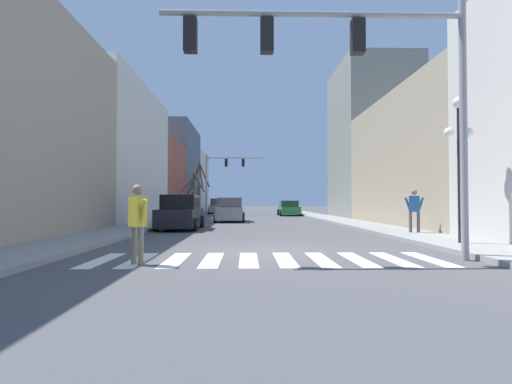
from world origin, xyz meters
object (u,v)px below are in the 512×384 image
object	(u,v)px
traffic_signal_far	(222,171)
street_tree_left_mid	(193,195)
car_at_intersection	(230,211)
car_parked_right_mid	(181,213)
pedestrian_near_right_corner	(414,207)
street_tree_left_near	(199,189)
pedestrian_on_left_sidewalk	(137,217)
traffic_signal_near	(351,64)
street_lamp_right_corner	(459,140)
car_parked_left_far	(218,207)
car_driving_away_lane	(289,209)

from	to	relation	value
traffic_signal_far	street_tree_left_mid	world-z (taller)	traffic_signal_far
car_at_intersection	car_parked_right_mid	world-z (taller)	car_parked_right_mid
car_parked_right_mid	pedestrian_near_right_corner	world-z (taller)	pedestrian_near_right_corner
street_tree_left_near	pedestrian_on_left_sidewalk	bearing A→B (deg)	-85.40
traffic_signal_near	street_tree_left_mid	distance (m)	31.73
street_lamp_right_corner	car_parked_right_mid	distance (m)	13.49
car_at_intersection	street_tree_left_mid	xyz separation A→B (m)	(-4.18, 11.52, 1.32)
car_parked_left_far	pedestrian_near_right_corner	xyz separation A→B (m)	(10.44, -31.92, 0.38)
street_lamp_right_corner	car_parked_left_far	distance (m)	37.62
car_at_intersection	street_tree_left_mid	bearing A→B (deg)	-160.06
car_at_intersection	pedestrian_near_right_corner	distance (m)	14.69
car_parked_left_far	pedestrian_on_left_sidewalk	world-z (taller)	pedestrian_on_left_sidewalk
pedestrian_on_left_sidewalk	street_tree_left_near	world-z (taller)	street_tree_left_near
traffic_signal_near	car_at_intersection	distance (m)	19.86
car_at_intersection	car_parked_left_far	distance (m)	19.88
car_parked_right_mid	traffic_signal_near	bearing A→B (deg)	-152.02
car_parked_right_mid	car_parked_left_far	xyz separation A→B (m)	(0.02, 27.59, 0.01)
traffic_signal_near	car_parked_right_mid	bearing A→B (deg)	117.98
traffic_signal_near	street_lamp_right_corner	world-z (taller)	traffic_signal_near
traffic_signal_near	car_parked_left_far	bearing A→B (deg)	98.72
car_at_intersection	car_parked_left_far	world-z (taller)	car_parked_left_far
traffic_signal_far	car_parked_right_mid	bearing A→B (deg)	-92.04
traffic_signal_far	street_tree_left_near	bearing A→B (deg)	135.41
street_tree_left_mid	traffic_signal_near	bearing A→B (deg)	-75.51
car_parked_left_far	street_tree_left_near	xyz separation A→B (m)	(-2.06, -2.33, 2.02)
street_lamp_right_corner	street_tree_left_near	size ratio (longest dim) A/B	0.78
car_driving_away_lane	traffic_signal_near	bearing A→B (deg)	176.67
car_parked_left_far	street_tree_left_mid	xyz separation A→B (m)	(-1.95, -8.24, 1.28)
street_lamp_right_corner	pedestrian_on_left_sidewalk	size ratio (longest dim) A/B	2.51
car_driving_away_lane	street_tree_left_near	size ratio (longest dim) A/B	0.81
street_tree_left_mid	pedestrian_on_left_sidewalk	bearing A→B (deg)	-84.73
car_parked_right_mid	street_tree_left_mid	xyz separation A→B (m)	(-1.93, 19.35, 1.29)
traffic_signal_far	street_tree_left_near	xyz separation A→B (m)	(-2.84, 2.80, -1.91)
street_lamp_right_corner	car_at_intersection	xyz separation A→B (m)	(-7.86, 16.39, -2.58)
car_parked_right_mid	pedestrian_on_left_sidewalk	xyz separation A→B (m)	(0.94, -11.76, 0.25)
pedestrian_near_right_corner	pedestrian_on_left_sidewalk	distance (m)	12.08
car_parked_left_far	pedestrian_near_right_corner	size ratio (longest dim) A/B	2.63
car_driving_away_lane	street_tree_left_mid	xyz separation A→B (m)	(-9.74, -0.79, 1.39)
car_parked_left_far	car_at_intersection	bearing A→B (deg)	-173.57
traffic_signal_far	car_parked_left_far	distance (m)	6.51
car_parked_right_mid	car_at_intersection	bearing A→B (deg)	-16.04
car_parked_left_far	pedestrian_on_left_sidewalk	xyz separation A→B (m)	(0.91, -39.34, 0.24)
traffic_signal_near	car_parked_left_far	size ratio (longest dim) A/B	1.58
traffic_signal_near	street_lamp_right_corner	distance (m)	5.13
car_parked_right_mid	traffic_signal_far	bearing A→B (deg)	-2.04
car_parked_right_mid	street_tree_left_near	world-z (taller)	street_tree_left_near
car_parked_left_far	street_tree_left_mid	world-z (taller)	street_tree_left_mid
pedestrian_near_right_corner	street_tree_left_mid	distance (m)	26.75
car_parked_left_far	pedestrian_near_right_corner	bearing A→B (deg)	-161.89
traffic_signal_near	car_driving_away_lane	distance (m)	31.72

